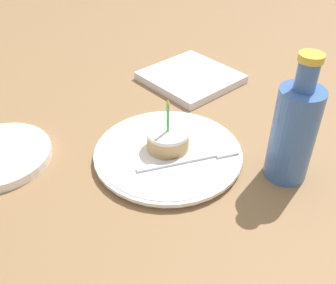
% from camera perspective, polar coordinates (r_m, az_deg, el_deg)
% --- Properties ---
extents(ground_plane, '(2.40, 2.40, 0.04)m').
position_cam_1_polar(ground_plane, '(0.82, 0.22, -1.91)').
color(ground_plane, olive).
rests_on(ground_plane, ground).
extents(plate, '(0.29, 0.29, 0.02)m').
position_cam_1_polar(plate, '(0.77, -0.00, -1.67)').
color(plate, white).
rests_on(plate, ground_plane).
extents(cake_slice, '(0.08, 0.08, 0.11)m').
position_cam_1_polar(cake_slice, '(0.76, -0.01, 0.43)').
color(cake_slice, tan).
rests_on(cake_slice, plate).
extents(fork, '(0.19, 0.10, 0.00)m').
position_cam_1_polar(fork, '(0.75, 3.96, -2.40)').
color(fork, silver).
rests_on(fork, plate).
extents(bottle, '(0.08, 0.08, 0.24)m').
position_cam_1_polar(bottle, '(0.71, 17.80, 1.52)').
color(bottle, '#3F66A5').
rests_on(bottle, ground_plane).
extents(marble_board, '(0.21, 0.21, 0.02)m').
position_cam_1_polar(marble_board, '(1.04, 3.30, 9.34)').
color(marble_board, silver).
rests_on(marble_board, ground_plane).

